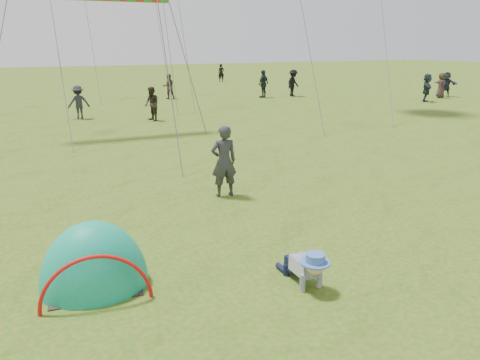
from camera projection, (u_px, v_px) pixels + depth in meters
name	position (u px, v px, depth m)	size (l,w,h in m)	color
ground	(317.00, 274.00, 7.52)	(140.00, 140.00, 0.00)	#255711
crawling_toddler	(306.00, 266.00, 7.12)	(0.57, 0.82, 0.63)	black
popup_tent	(96.00, 286.00, 7.16)	(1.61, 1.33, 2.09)	#127F6E
standing_adult	(224.00, 161.00, 11.09)	(0.63, 0.41, 1.72)	#2C2C31
crowd_person_0	(221.00, 73.00, 43.02)	(0.58, 0.38, 1.60)	black
crowd_person_2	(263.00, 84.00, 30.79)	(1.05, 0.44, 1.80)	#1C262B
crowd_person_3	(293.00, 83.00, 31.50)	(1.15, 0.66, 1.78)	black
crowd_person_4	(441.00, 85.00, 30.67)	(0.80, 0.52, 1.63)	#382623
crowd_person_5	(446.00, 84.00, 31.48)	(1.51, 0.48, 1.63)	#222A39
crowd_person_7	(152.00, 104.00, 21.76)	(0.77, 0.60, 1.58)	#2D251D
crowd_person_9	(79.00, 102.00, 22.37)	(1.02, 0.59, 1.58)	#22232C
crowd_person_11	(427.00, 88.00, 28.73)	(1.57, 0.50, 1.70)	#202932
crowd_person_13	(169.00, 86.00, 30.16)	(0.77, 0.60, 1.58)	#3D3128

